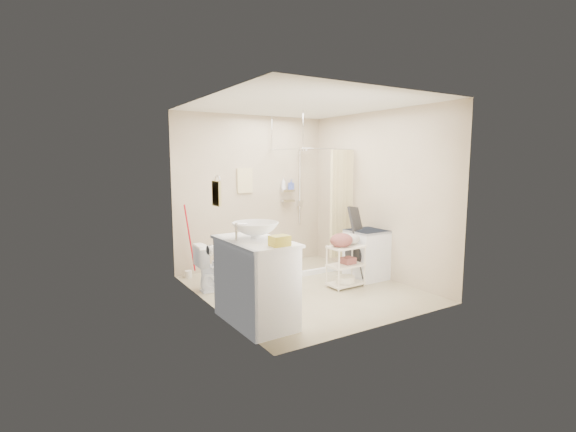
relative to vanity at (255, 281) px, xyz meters
name	(u,v)px	position (x,y,z in m)	size (l,w,h in m)	color
floor	(303,289)	(1.16, 0.76, -0.48)	(3.20, 3.20, 0.00)	tan
ceiling	(304,104)	(1.16, 0.76, 2.12)	(2.80, 3.20, 0.04)	silver
wall_back	(252,192)	(1.16, 2.36, 0.82)	(2.80, 0.04, 2.60)	#C2B296
wall_front	(386,211)	(1.16, -0.84, 0.82)	(2.80, 0.04, 2.60)	#C2B296
wall_left	(209,205)	(-0.24, 0.76, 0.82)	(0.04, 3.20, 2.60)	#C2B296
wall_right	(377,195)	(2.56, 0.76, 0.82)	(0.04, 3.20, 2.60)	#C2B296
vanity	(255,281)	(0.00, 0.00, 0.00)	(0.61, 1.09, 0.96)	white
sink	(255,230)	(0.05, 0.08, 0.57)	(0.53, 0.53, 0.18)	white
counter_basket	(280,241)	(0.06, -0.44, 0.54)	(0.20, 0.15, 0.11)	gold
floor_basket	(284,319)	(0.23, -0.26, -0.40)	(0.29, 0.22, 0.16)	gold
toilet	(219,266)	(0.12, 1.36, -0.14)	(0.38, 0.66, 0.68)	white
mop	(187,241)	(-0.07, 2.18, 0.10)	(0.11, 0.11, 1.17)	red
potted_plant_a	(247,259)	(0.98, 2.22, -0.31)	(0.18, 0.12, 0.33)	#94542D
potted_plant_b	(263,257)	(1.28, 2.20, -0.31)	(0.18, 0.15, 0.33)	#93491E
hanging_towel	(245,180)	(1.01, 2.34, 1.02)	(0.28, 0.03, 0.42)	beige
towel_ring	(216,192)	(-0.22, 0.56, 0.99)	(0.04, 0.22, 0.34)	#D8CB81
tp_holder	(212,250)	(-0.20, 0.81, 0.24)	(0.08, 0.12, 0.14)	white
shower	(311,206)	(2.01, 1.81, 0.57)	(1.10, 1.10, 2.10)	white
shampoo_bottle_a	(283,184)	(1.75, 2.29, 0.94)	(0.08, 0.08, 0.21)	silver
shampoo_bottle_b	(291,184)	(1.91, 2.28, 0.93)	(0.08, 0.08, 0.18)	#4355AE
washing_machine	(366,254)	(2.30, 0.69, -0.10)	(0.52, 0.54, 0.77)	silver
laundry_rack	(346,262)	(1.75, 0.52, -0.11)	(0.53, 0.31, 0.73)	white
ironing_board	(360,242)	(2.18, 0.71, 0.10)	(0.33, 0.10, 1.17)	black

